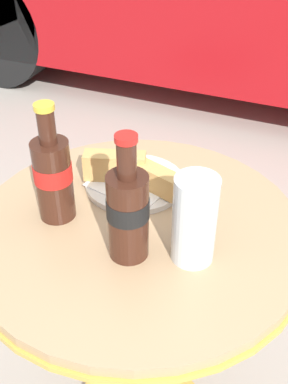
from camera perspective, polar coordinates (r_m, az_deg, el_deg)
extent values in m
cylinder|color=gold|center=(1.14, -0.62, -17.29)|extent=(0.07, 0.07, 0.66)
cylinder|color=gold|center=(0.90, -0.75, -4.90)|extent=(0.62, 0.62, 0.01)
cylinder|color=tan|center=(0.89, -0.76, -4.18)|extent=(0.61, 0.61, 0.02)
cylinder|color=#3D1E14|center=(0.78, -1.91, -2.96)|extent=(0.07, 0.07, 0.16)
cylinder|color=black|center=(0.77, -1.93, -1.87)|extent=(0.07, 0.07, 0.03)
cylinder|color=#3D1E14|center=(0.71, -2.08, 3.86)|extent=(0.03, 0.03, 0.06)
cylinder|color=red|center=(0.69, -2.14, 6.38)|extent=(0.04, 0.04, 0.01)
cylinder|color=#3D1E14|center=(0.88, -10.64, 1.36)|extent=(0.07, 0.07, 0.16)
cylinder|color=red|center=(0.86, -10.77, 2.37)|extent=(0.07, 0.07, 0.03)
cylinder|color=#3D1E14|center=(0.82, -11.47, 7.61)|extent=(0.03, 0.03, 0.06)
cylinder|color=gold|center=(0.80, -11.78, 9.86)|extent=(0.03, 0.03, 0.01)
cylinder|color=black|center=(0.79, 5.93, -4.29)|extent=(0.07, 0.07, 0.12)
cylinder|color=silver|center=(0.77, 6.01, -3.31)|extent=(0.07, 0.07, 0.16)
cylinder|color=silver|center=(0.98, -1.07, 1.12)|extent=(0.20, 0.20, 0.01)
cube|color=white|center=(0.98, -1.07, 1.46)|extent=(0.18, 0.18, 0.00)
cube|color=tan|center=(0.97, -3.48, 3.12)|extent=(0.13, 0.08, 0.06)
cube|color=tan|center=(0.94, 0.78, 1.91)|extent=(0.15, 0.08, 0.05)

